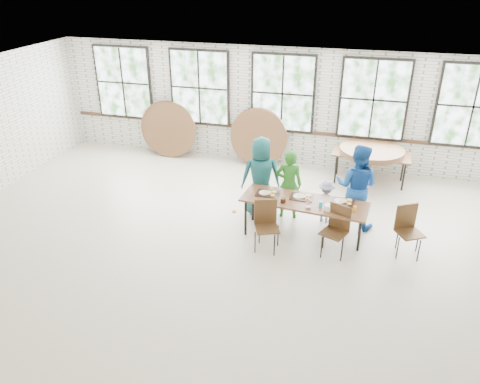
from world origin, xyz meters
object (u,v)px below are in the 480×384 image
object	(u,v)px
chair_near_right	(337,226)
storage_table	(371,156)
dining_table	(304,203)
chair_near_left	(266,221)

from	to	relation	value
chair_near_right	storage_table	xyz separation A→B (m)	(0.52, 3.33, 0.13)
chair_near_right	dining_table	bearing A→B (deg)	168.62
chair_near_left	storage_table	distance (m)	3.91
dining_table	chair_near_left	distance (m)	0.87
chair_near_right	chair_near_left	bearing A→B (deg)	-149.60
dining_table	storage_table	distance (m)	3.10
dining_table	chair_near_left	size ratio (longest dim) A/B	2.60
dining_table	chair_near_left	bearing A→B (deg)	-128.58
chair_near_right	storage_table	distance (m)	3.37
dining_table	chair_near_right	world-z (taller)	chair_near_right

